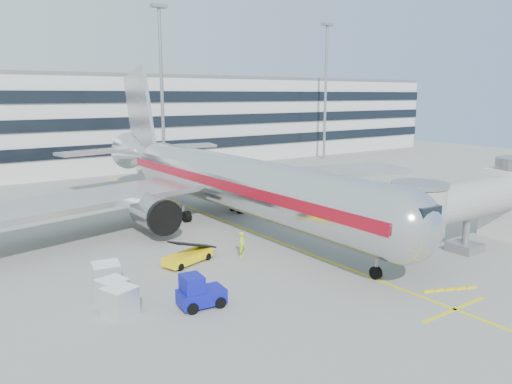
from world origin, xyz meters
TOP-DOWN VIEW (x-y plane):
  - ground at (0.00, 0.00)m, footprint 180.00×180.00m
  - lead_in_line at (0.00, 10.00)m, footprint 0.25×70.00m
  - stop_bar at (0.00, -14.00)m, footprint 6.00×0.25m
  - main_jet at (0.00, 11.72)m, footprint 50.95×48.70m
  - jet_bridge at (12.18, -8.00)m, footprint 17.80×4.50m
  - terminal at (0.00, 57.95)m, footprint 150.00×24.25m
  - light_mast_centre at (8.00, 42.00)m, footprint 2.40×1.20m
  - light_mast_east at (42.00, 42.00)m, footprint 2.40×1.20m
  - belt_loader at (-8.89, 2.27)m, footprint 4.33×2.64m
  - baggage_tug at (-12.02, -5.00)m, footprint 2.87×2.01m
  - cargo_container_left at (-16.02, -1.71)m, footprint 1.83×1.83m
  - cargo_container_right at (-15.53, 0.78)m, footprint 1.98×1.98m
  - cargo_container_front at (-16.18, -3.36)m, footprint 2.02×2.02m
  - ramp_worker at (-4.74, 1.22)m, footprint 0.87×0.79m

SIDE VIEW (x-z plane):
  - ground at x=0.00m, z-range 0.00..0.00m
  - lead_in_line at x=0.00m, z-range 0.00..0.01m
  - stop_bar at x=0.00m, z-range 0.00..0.01m
  - belt_loader at x=-8.89m, z-range -0.44..1.59m
  - cargo_container_left at x=-16.02m, z-range 0.00..1.61m
  - cargo_container_front at x=-16.18m, z-range 0.00..1.69m
  - baggage_tug at x=-12.02m, z-range -0.13..1.90m
  - cargo_container_right at x=-15.53m, z-range 0.01..1.78m
  - ramp_worker at x=-4.74m, z-range 0.00..2.00m
  - jet_bridge at x=12.18m, z-range 0.37..7.37m
  - main_jet at x=0.00m, z-range -3.79..12.26m
  - terminal at x=0.00m, z-range 0.00..15.60m
  - light_mast_centre at x=8.00m, z-range 2.15..27.60m
  - light_mast_east at x=42.00m, z-range 2.15..27.60m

